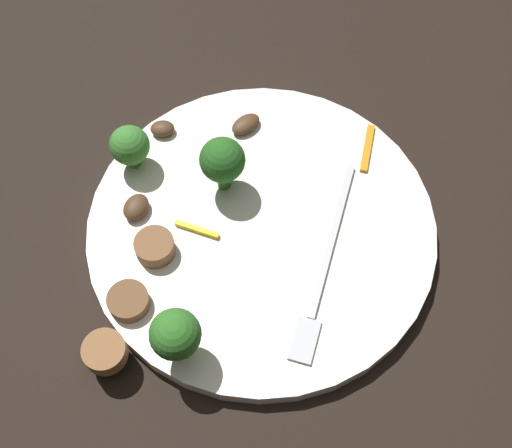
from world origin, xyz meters
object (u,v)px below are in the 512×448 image
fork (317,272)px  mushroom_2 (157,129)px  broccoli_floret_2 (169,335)px  broccoli_floret_1 (217,161)px  broccoli_floret_0 (124,146)px  pepper_strip_1 (191,229)px  sausage_slice_0 (122,301)px  mushroom_1 (240,124)px  sausage_slice_1 (149,247)px  pepper_strip_0 (362,148)px  sausage_slice_2 (99,352)px  plate (256,229)px  mushroom_0 (130,207)px

fork → mushroom_2: 0.19m
broccoli_floret_2 → mushroom_2: size_ratio=2.71×
fork → broccoli_floret_1: 0.12m
broccoli_floret_0 → pepper_strip_1: bearing=41.8°
broccoli_floret_1 → sausage_slice_0: 0.13m
pepper_strip_1 → broccoli_floret_2: bearing=-3.5°
fork → sausage_slice_0: bearing=-63.8°
mushroom_2 → mushroom_1: bearing=94.9°
broccoli_floret_1 → mushroom_2: size_ratio=2.65×
sausage_slice_1 → pepper_strip_0: sausage_slice_1 is taller
pepper_strip_0 → pepper_strip_1: 0.17m
broccoli_floret_1 → broccoli_floret_2: bearing=-10.2°
broccoli_floret_1 → broccoli_floret_2: 0.15m
mushroom_1 → broccoli_floret_0: bearing=-66.9°
mushroom_1 → pepper_strip_1: size_ratio=0.75×
broccoli_floret_2 → sausage_slice_2: broccoli_floret_2 is taller
sausage_slice_0 → mushroom_2: size_ratio=1.52×
broccoli_floret_0 → broccoli_floret_2: bearing=17.2°
plate → sausage_slice_0: (0.07, -0.10, 0.01)m
sausage_slice_2 → mushroom_1: bearing=155.1°
mushroom_1 → mushroom_2: 0.07m
broccoli_floret_1 → sausage_slice_0: size_ratio=1.74×
broccoli_floret_0 → broccoli_floret_2: (0.17, 0.05, 0.01)m
mushroom_2 → plate: bearing=44.1°
mushroom_2 → sausage_slice_1: bearing=2.1°
broccoli_floret_2 → pepper_strip_1: size_ratio=1.53×
fork → broccoli_floret_0: (-0.10, -0.16, 0.03)m
broccoli_floret_2 → mushroom_1: size_ratio=2.03×
sausage_slice_2 → mushroom_0: 0.12m
pepper_strip_0 → sausage_slice_2: bearing=-47.2°
broccoli_floret_0 → mushroom_0: (0.05, 0.01, -0.02)m
broccoli_floret_2 → pepper_strip_1: bearing=176.5°
pepper_strip_0 → pepper_strip_1: size_ratio=1.31×
broccoli_floret_2 → pepper_strip_1: 0.11m
broccoli_floret_0 → mushroom_1: broccoli_floret_0 is taller
pepper_strip_1 → mushroom_1: bearing=160.6°
fork → broccoli_floret_0: size_ratio=3.96×
broccoli_floret_0 → broccoli_floret_1: broccoli_floret_1 is taller
broccoli_floret_2 → sausage_slice_1: size_ratio=1.80×
mushroom_0 → sausage_slice_2: bearing=-4.5°
pepper_strip_0 → plate: bearing=-50.1°
broccoli_floret_2 → mushroom_1: broccoli_floret_2 is taller
sausage_slice_1 → mushroom_2: sausage_slice_1 is taller
mushroom_2 → pepper_strip_1: mushroom_2 is taller
plate → broccoli_floret_2: (0.11, -0.06, 0.05)m
pepper_strip_0 → fork: bearing=-19.6°
fork → pepper_strip_1: (-0.04, -0.10, 0.00)m
broccoli_floret_2 → sausage_slice_0: (-0.04, -0.04, -0.03)m
fork → broccoli_floret_2: 0.13m
sausage_slice_0 → mushroom_0: (-0.08, -0.00, 0.00)m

